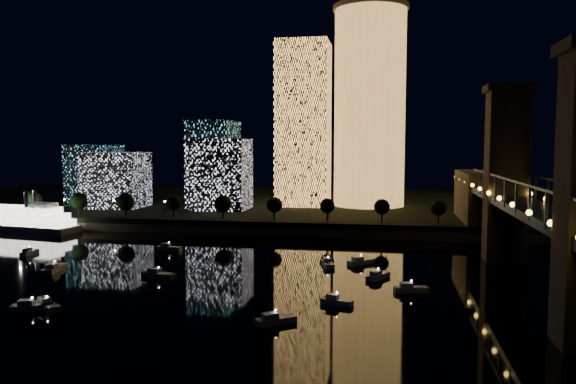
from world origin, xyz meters
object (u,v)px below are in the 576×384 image
at_px(tower_cylindrical, 370,107).
at_px(tower_rectangular, 304,124).
at_px(truss_bridge, 552,228).
at_px(riverboat, 14,220).

bearing_deg(tower_cylindrical, tower_rectangular, -174.21).
relative_size(truss_bridge, riverboat, 4.84).
bearing_deg(tower_cylindrical, riverboat, -153.76).
bearing_deg(tower_cylindrical, truss_bridge, -73.30).
bearing_deg(tower_rectangular, riverboat, -148.81).
bearing_deg(truss_bridge, tower_rectangular, 117.82).
relative_size(tower_rectangular, truss_bridge, 0.28).
distance_m(truss_bridge, riverboat, 190.27).
height_order(truss_bridge, riverboat, truss_bridge).
bearing_deg(truss_bridge, riverboat, 157.61).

